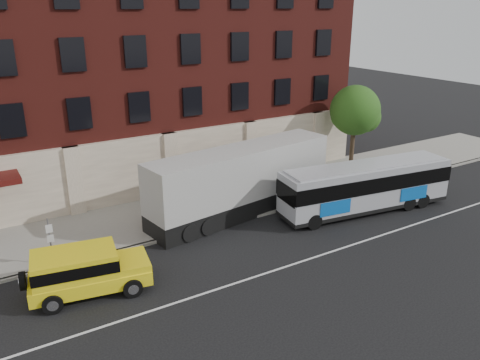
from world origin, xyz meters
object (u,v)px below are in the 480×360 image
street_tree (355,112)px  shipping_container (242,182)px  yellow_suv (84,270)px  city_bus (366,185)px  sign_pole (50,240)px

street_tree → shipping_container: street_tree is taller
yellow_suv → shipping_container: bearing=20.7°
yellow_suv → city_bus: bearing=0.9°
sign_pole → yellow_suv: 3.07m
city_bus → yellow_suv: bearing=-179.1°
sign_pole → street_tree: bearing=8.6°
street_tree → yellow_suv: 22.47m
sign_pole → shipping_container: size_ratio=0.21×
shipping_container → sign_pole: bearing=-175.4°
street_tree → city_bus: (-4.71, -6.06, -2.78)m
yellow_suv → shipping_container: shipping_container is taller
sign_pole → shipping_container: bearing=4.6°
city_bus → shipping_container: (-6.43, 3.61, 0.34)m
street_tree → shipping_container: (-11.13, -2.46, -2.44)m
city_bus → shipping_container: shipping_container is taller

